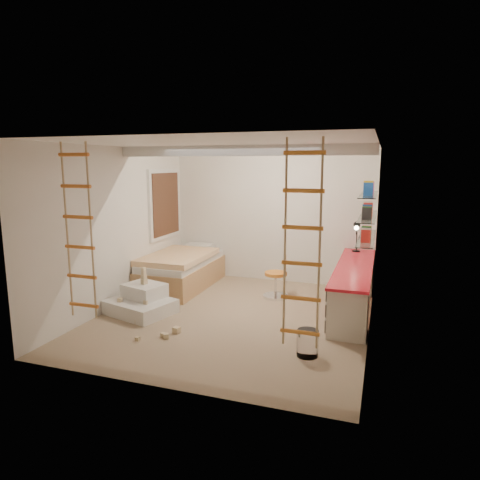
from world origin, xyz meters
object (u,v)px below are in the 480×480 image
(play_platform, at_px, (141,302))
(desk, at_px, (353,286))
(bed, at_px, (182,270))
(swivel_chair, at_px, (277,282))

(play_platform, bearing_deg, desk, 20.03)
(desk, distance_m, play_platform, 3.38)
(desk, distance_m, bed, 3.22)
(play_platform, bearing_deg, bed, 91.13)
(desk, height_order, play_platform, desk)
(desk, bearing_deg, play_platform, -159.97)
(bed, height_order, swivel_chair, swivel_chair)
(desk, relative_size, play_platform, 2.43)
(bed, xyz_separation_m, play_platform, (0.03, -1.52, -0.16))
(play_platform, bearing_deg, swivel_chair, 37.66)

